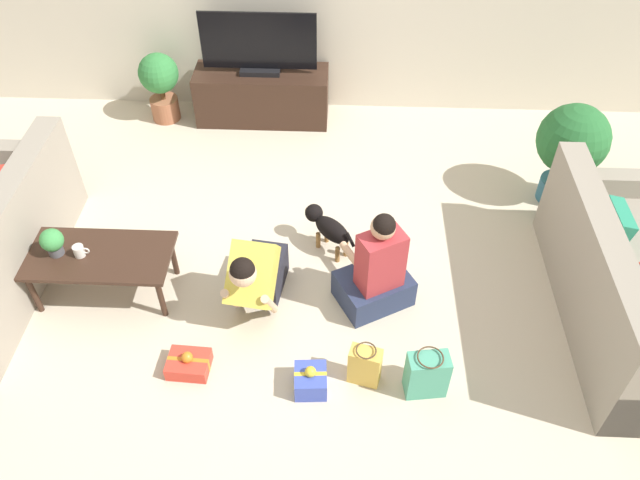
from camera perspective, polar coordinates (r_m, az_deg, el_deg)
name	(u,v)px	position (r m, az deg, el deg)	size (l,w,h in m)	color
ground_plane	(299,283)	(4.95, -1.94, -3.99)	(16.00, 16.00, 0.00)	beige
sofa_right	(627,289)	(5.02, 26.24, -4.02)	(0.91, 2.01, 0.86)	gray
coffee_table	(100,258)	(4.91, -19.48, -1.60)	(1.07, 0.55, 0.41)	#382319
tv_console	(262,96)	(6.62, -5.29, 13.01)	(1.35, 0.47, 0.53)	#382319
tv	(259,47)	(6.35, -5.62, 17.17)	(1.13, 0.20, 0.62)	black
potted_plant_back_left	(160,82)	(6.70, -14.42, 13.83)	(0.40, 0.40, 0.73)	#A36042
potted_plant_corner_right	(572,144)	(5.73, 22.02, 8.12)	(0.60, 0.60, 0.95)	#336B84
person_kneeling	(256,275)	(4.59, -5.83, -3.20)	(0.42, 0.78, 0.75)	#23232D
person_sitting	(377,273)	(4.61, 5.19, -3.00)	(0.65, 0.62, 0.91)	#283351
dog	(328,227)	(5.05, 0.70, 1.24)	(0.42, 0.41, 0.36)	black
gift_box_a	(311,380)	(4.30, -0.86, -12.71)	(0.23, 0.24, 0.23)	#3D51BC
gift_box_b	(189,364)	(4.50, -11.91, -11.01)	(0.30, 0.24, 0.18)	red
gift_bag_a	(427,374)	(4.27, 9.74, -12.02)	(0.29, 0.20, 0.38)	#4CA384
gift_bag_b	(365,365)	(4.29, 4.12, -11.37)	(0.24, 0.17, 0.34)	#E5B74C
mug	(79,251)	(4.88, -21.14, -0.94)	(0.12, 0.08, 0.09)	silver
tabletop_plant	(52,242)	(4.91, -23.29, -0.13)	(0.17, 0.17, 0.22)	#4C4C51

